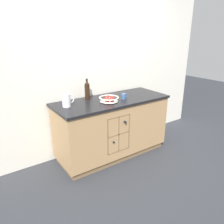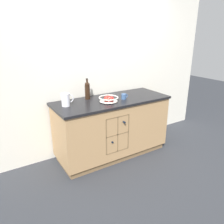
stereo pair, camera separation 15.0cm
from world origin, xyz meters
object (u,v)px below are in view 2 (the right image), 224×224
(white_pitcher, at_px, (66,99))
(standing_wine_bottle, at_px, (87,90))
(fruit_bowl, at_px, (109,99))
(ceramic_mug, at_px, (124,96))

(white_pitcher, distance_m, standing_wine_bottle, 0.43)
(fruit_bowl, xyz_separation_m, white_pitcher, (-0.59, 0.14, 0.05))
(fruit_bowl, height_order, white_pitcher, white_pitcher)
(fruit_bowl, bearing_deg, white_pitcher, 166.60)
(ceramic_mug, height_order, standing_wine_bottle, standing_wine_bottle)
(fruit_bowl, height_order, ceramic_mug, fruit_bowl)
(white_pitcher, bearing_deg, ceramic_mug, -9.45)
(white_pitcher, distance_m, ceramic_mug, 0.87)
(fruit_bowl, distance_m, standing_wine_bottle, 0.36)
(fruit_bowl, distance_m, white_pitcher, 0.61)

